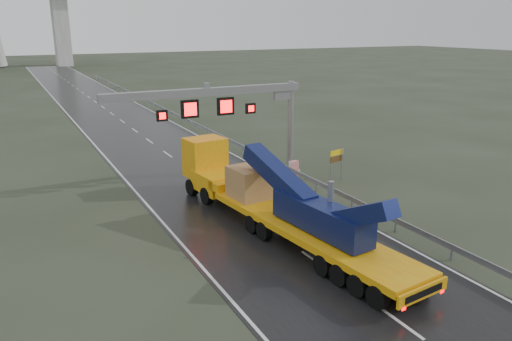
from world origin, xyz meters
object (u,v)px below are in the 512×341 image
sign_gantry (234,107)px  heavy_haul_truck (262,194)px  exit_sign_pair (337,159)px  striped_barrier (294,169)px

sign_gantry → heavy_haul_truck: sign_gantry is taller
exit_sign_pair → striped_barrier: bearing=123.4°
striped_barrier → exit_sign_pair: bearing=-49.2°
heavy_haul_truck → striped_barrier: (6.61, 7.29, -1.19)m
heavy_haul_truck → exit_sign_pair: (8.97, 5.01, -0.14)m
sign_gantry → heavy_haul_truck: size_ratio=0.75×
sign_gantry → exit_sign_pair: sign_gantry is taller
sign_gantry → heavy_haul_truck: bearing=-104.0°
striped_barrier → heavy_haul_truck: bearing=-137.5°
sign_gantry → striped_barrier: size_ratio=12.32×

